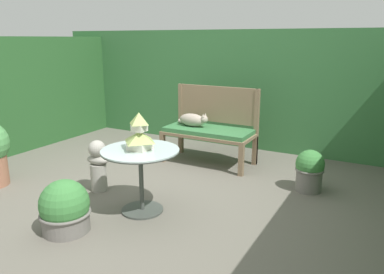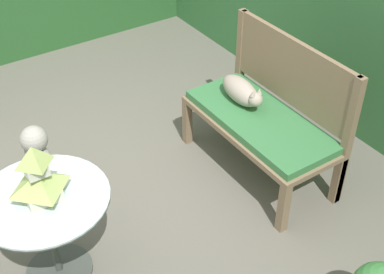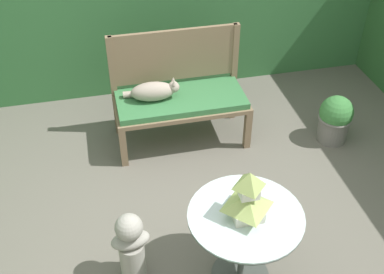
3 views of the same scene
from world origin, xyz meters
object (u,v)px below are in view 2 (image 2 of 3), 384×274
at_px(cat, 241,91).
at_px(pagoda_birdhouse, 38,177).
at_px(patio_table, 47,214).
at_px(garden_bust, 39,160).
at_px(garden_bench, 260,125).

relative_size(cat, pagoda_birdhouse, 1.40).
bearing_deg(patio_table, garden_bust, 165.19).
distance_m(patio_table, pagoda_birdhouse, 0.29).
relative_size(garden_bench, pagoda_birdhouse, 3.38).
bearing_deg(patio_table, garden_bench, 92.84).
relative_size(garden_bench, cat, 2.42).
bearing_deg(pagoda_birdhouse, cat, 101.18).
bearing_deg(patio_table, pagoda_birdhouse, -104.04).
distance_m(patio_table, garden_bust, 0.78).
height_order(cat, patio_table, cat).
xyz_separation_m(garden_bench, garden_bust, (-0.65, -1.44, -0.12)).
bearing_deg(garden_bench, patio_table, -87.16).
height_order(cat, pagoda_birdhouse, pagoda_birdhouse).
bearing_deg(garden_bust, cat, 68.64).
relative_size(patio_table, pagoda_birdhouse, 2.08).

